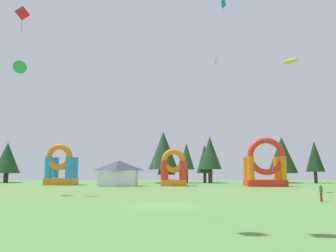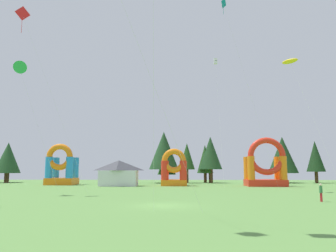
% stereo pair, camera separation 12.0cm
% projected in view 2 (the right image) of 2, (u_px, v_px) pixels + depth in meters
% --- Properties ---
extents(ground_plane, '(120.00, 120.00, 0.00)m').
position_uv_depth(ground_plane, '(163.00, 206.00, 25.53)').
color(ground_plane, '#5B8C42').
extents(kite_yellow_parafoil, '(4.34, 5.87, 16.36)m').
position_uv_depth(kite_yellow_parafoil, '(290.00, 61.00, 40.72)').
color(kite_yellow_parafoil, yellow).
rests_on(kite_yellow_parafoil, ground_plane).
extents(kite_red_diamond, '(9.71, 1.82, 21.96)m').
position_uv_depth(kite_red_diamond, '(23.00, 16.00, 39.81)').
color(kite_red_diamond, red).
rests_on(kite_red_diamond, ground_plane).
extents(kite_white_box, '(0.59, 8.08, 22.92)m').
position_uv_depth(kite_white_box, '(215.00, 62.00, 60.48)').
color(kite_white_box, white).
rests_on(kite_white_box, ground_plane).
extents(kite_teal_diamond, '(7.60, 1.84, 26.32)m').
position_uv_depth(kite_teal_diamond, '(223.00, 6.00, 46.21)').
color(kite_teal_diamond, '#0C7F7A').
rests_on(kite_teal_diamond, ground_plane).
extents(kite_green_delta, '(5.42, 3.84, 15.49)m').
position_uv_depth(kite_green_delta, '(19.00, 68.00, 38.97)').
color(kite_green_delta, green).
rests_on(kite_green_delta, ground_plane).
extents(person_left_edge, '(0.31, 0.31, 1.55)m').
position_uv_depth(person_left_edge, '(321.00, 191.00, 28.65)').
color(person_left_edge, '#B21E26').
rests_on(person_left_edge, ground_plane).
extents(inflatable_orange_dome, '(6.32, 4.23, 7.90)m').
position_uv_depth(inflatable_orange_dome, '(266.00, 168.00, 53.97)').
color(inflatable_orange_dome, red).
rests_on(inflatable_orange_dome, ground_plane).
extents(inflatable_blue_arch, '(4.29, 4.24, 6.19)m').
position_uv_depth(inflatable_blue_arch, '(174.00, 172.00, 55.87)').
color(inflatable_blue_arch, orange).
rests_on(inflatable_blue_arch, ground_plane).
extents(inflatable_red_slide, '(4.93, 4.52, 7.24)m').
position_uv_depth(inflatable_red_slide, '(61.00, 169.00, 59.00)').
color(inflatable_red_slide, orange).
rests_on(inflatable_red_slide, ground_plane).
extents(festival_tent, '(6.10, 3.47, 4.22)m').
position_uv_depth(festival_tent, '(119.00, 173.00, 54.73)').
color(festival_tent, silver).
rests_on(festival_tent, ground_plane).
extents(tree_row_1, '(5.23, 5.23, 8.30)m').
position_uv_depth(tree_row_1, '(8.00, 158.00, 68.64)').
color(tree_row_1, '#4C331E').
rests_on(tree_row_1, ground_plane).
extents(tree_row_2, '(5.94, 5.94, 10.34)m').
position_uv_depth(tree_row_2, '(164.00, 151.00, 66.73)').
color(tree_row_2, '#4C331E').
rests_on(tree_row_2, ground_plane).
extents(tree_row_3, '(3.88, 3.88, 7.10)m').
position_uv_depth(tree_row_3, '(167.00, 162.00, 69.87)').
color(tree_row_3, '#4C331E').
rests_on(tree_row_3, ground_plane).
extents(tree_row_4, '(3.18, 3.18, 8.04)m').
position_uv_depth(tree_row_4, '(187.00, 157.00, 67.26)').
color(tree_row_4, '#4C331E').
rests_on(tree_row_4, ground_plane).
extents(tree_row_5, '(3.34, 3.34, 7.78)m').
position_uv_depth(tree_row_5, '(205.00, 159.00, 68.05)').
color(tree_row_5, '#4C331E').
rests_on(tree_row_5, ground_plane).
extents(tree_row_6, '(4.65, 4.65, 9.39)m').
position_uv_depth(tree_row_6, '(210.00, 153.00, 67.42)').
color(tree_row_6, '#4C331E').
rests_on(tree_row_6, ground_plane).
extents(tree_row_7, '(5.96, 5.96, 9.37)m').
position_uv_depth(tree_row_7, '(283.00, 155.00, 67.74)').
color(tree_row_7, '#4C331E').
rests_on(tree_row_7, ground_plane).
extents(tree_row_8, '(3.59, 3.59, 8.45)m').
position_uv_depth(tree_row_8, '(315.00, 156.00, 66.60)').
color(tree_row_8, '#4C331E').
rests_on(tree_row_8, ground_plane).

